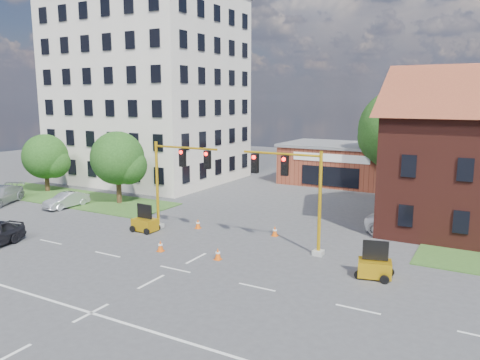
{
  "coord_description": "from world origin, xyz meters",
  "views": [
    {
      "loc": [
        14.88,
        -19.38,
        9.2
      ],
      "look_at": [
        -1.55,
        10.0,
        3.26
      ],
      "focal_mm": 35.0,
      "sensor_mm": 36.0,
      "label": 1
    }
  ],
  "objects_px": {
    "signal_mast_west": "(176,176)",
    "signal_mast_east": "(294,188)",
    "trailer_west": "(145,223)",
    "pickup_white": "(411,225)",
    "trailer_east": "(375,267)"
  },
  "relations": [
    {
      "from": "signal_mast_west",
      "to": "trailer_west",
      "type": "bearing_deg",
      "value": -149.57
    },
    {
      "from": "signal_mast_west",
      "to": "signal_mast_east",
      "type": "height_order",
      "value": "same"
    },
    {
      "from": "trailer_west",
      "to": "trailer_east",
      "type": "xyz_separation_m",
      "value": [
        16.01,
        -0.81,
        0.01
      ]
    },
    {
      "from": "signal_mast_east",
      "to": "trailer_east",
      "type": "relative_size",
      "value": 3.27
    },
    {
      "from": "signal_mast_east",
      "to": "signal_mast_west",
      "type": "bearing_deg",
      "value": 180.0
    },
    {
      "from": "signal_mast_west",
      "to": "trailer_east",
      "type": "distance_m",
      "value": 14.61
    },
    {
      "from": "signal_mast_west",
      "to": "trailer_west",
      "type": "distance_m",
      "value": 4.01
    },
    {
      "from": "signal_mast_east",
      "to": "trailer_west",
      "type": "relative_size",
      "value": 3.34
    },
    {
      "from": "trailer_west",
      "to": "trailer_east",
      "type": "relative_size",
      "value": 0.98
    },
    {
      "from": "signal_mast_west",
      "to": "trailer_west",
      "type": "relative_size",
      "value": 3.34
    },
    {
      "from": "trailer_east",
      "to": "signal_mast_east",
      "type": "bearing_deg",
      "value": 146.05
    },
    {
      "from": "pickup_white",
      "to": "trailer_east",
      "type": "bearing_deg",
      "value": -178.13
    },
    {
      "from": "signal_mast_west",
      "to": "pickup_white",
      "type": "bearing_deg",
      "value": 24.42
    },
    {
      "from": "signal_mast_west",
      "to": "pickup_white",
      "type": "height_order",
      "value": "signal_mast_west"
    },
    {
      "from": "signal_mast_east",
      "to": "pickup_white",
      "type": "height_order",
      "value": "signal_mast_east"
    }
  ]
}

